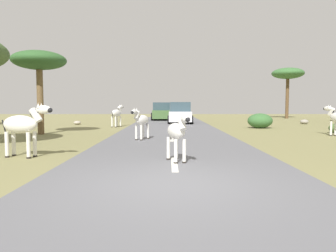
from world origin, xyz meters
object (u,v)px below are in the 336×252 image
at_px(rock_0, 79,123).
at_px(rock_1, 306,122).
at_px(zebra_0, 178,132).
at_px(zebra_4, 118,113).
at_px(zebra_3, 143,121).
at_px(tree_1, 41,62).
at_px(tree_3, 289,74).
at_px(car_0, 162,112).
at_px(car_1, 182,113).
at_px(zebra_2, 25,125).
at_px(bush_0, 261,121).

distance_m(rock_0, rock_1, 18.39).
xyz_separation_m(zebra_0, zebra_4, (-3.90, 13.92, 0.09)).
bearing_deg(zebra_3, rock_1, -112.84).
distance_m(zebra_3, tree_1, 7.06).
bearing_deg(zebra_4, tree_3, 56.47).
distance_m(zebra_3, rock_1, 17.07).
height_order(car_0, car_1, same).
relative_size(zebra_4, rock_0, 2.88).
bearing_deg(car_0, rock_0, -137.80).
xyz_separation_m(zebra_2, car_1, (5.45, 16.75, -0.15)).
height_order(tree_1, rock_1, tree_1).
height_order(zebra_2, rock_0, zebra_2).
height_order(car_0, tree_3, tree_3).
bearing_deg(tree_3, rock_1, -103.03).
relative_size(zebra_4, tree_3, 0.29).
distance_m(zebra_2, rock_1, 22.43).
bearing_deg(bush_0, zebra_3, -135.26).
height_order(zebra_4, rock_1, zebra_4).
bearing_deg(rock_0, zebra_3, -61.34).
bearing_deg(zebra_2, bush_0, 151.07).
bearing_deg(zebra_0, rock_0, -84.04).
relative_size(zebra_2, zebra_4, 1.06).
height_order(car_0, tree_1, tree_1).
relative_size(zebra_3, car_1, 0.32).
bearing_deg(rock_1, tree_3, 76.97).
height_order(zebra_4, rock_0, zebra_4).
distance_m(car_1, tree_3, 16.01).
xyz_separation_m(car_1, tree_3, (12.41, 9.24, 4.11)).
bearing_deg(zebra_3, zebra_2, 76.93).
relative_size(zebra_2, car_1, 0.40).
relative_size(zebra_3, tree_1, 0.32).
height_order(tree_3, rock_0, tree_3).
xyz_separation_m(tree_1, rock_0, (-0.35, 8.03, -3.70)).
bearing_deg(bush_0, zebra_2, -132.31).
bearing_deg(zebra_3, zebra_4, -50.34).
relative_size(zebra_3, car_0, 0.32).
xyz_separation_m(zebra_0, tree_1, (-7.11, 8.38, 2.98)).
height_order(tree_1, rock_0, tree_1).
relative_size(car_0, rock_1, 6.67).
xyz_separation_m(zebra_4, rock_0, (-3.56, 2.49, -0.81)).
relative_size(tree_3, rock_1, 8.56).
bearing_deg(zebra_3, car_0, -68.06).
height_order(zebra_2, car_0, car_0).
relative_size(zebra_2, car_0, 0.39).
relative_size(car_1, bush_0, 2.63).
height_order(zebra_3, bush_0, zebra_3).
bearing_deg(tree_1, tree_3, 42.55).
relative_size(tree_3, rock_0, 9.98).
distance_m(zebra_2, tree_3, 31.78).
bearing_deg(rock_1, car_0, 153.91).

